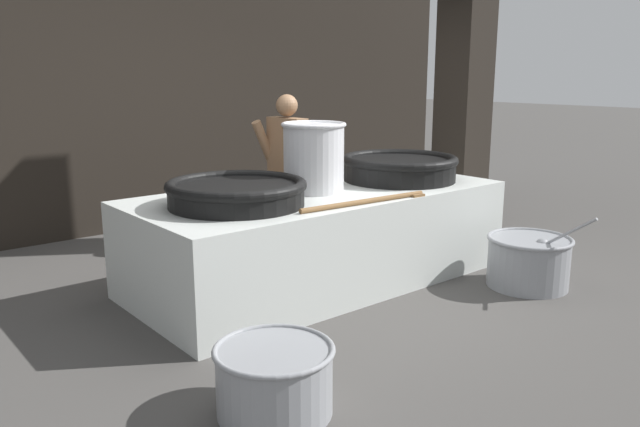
% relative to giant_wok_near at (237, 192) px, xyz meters
% --- Properties ---
extents(ground_plane, '(60.00, 60.00, 0.00)m').
position_rel_giant_wok_near_xyz_m(ground_plane, '(0.88, 0.06, -0.91)').
color(ground_plane, '#474442').
extents(back_wall, '(9.13, 0.24, 4.46)m').
position_rel_giant_wok_near_xyz_m(back_wall, '(0.88, 2.96, 1.32)').
color(back_wall, black).
rests_on(back_wall, ground_plane).
extents(support_pillar, '(0.45, 0.45, 4.46)m').
position_rel_giant_wok_near_xyz_m(support_pillar, '(3.13, 0.33, 1.32)').
color(support_pillar, black).
rests_on(support_pillar, ground_plane).
extents(hearth_platform, '(3.25, 1.49, 0.80)m').
position_rel_giant_wok_near_xyz_m(hearth_platform, '(0.88, 0.06, -0.51)').
color(hearth_platform, silver).
rests_on(hearth_platform, ground_plane).
extents(giant_wok_near, '(1.07, 1.07, 0.20)m').
position_rel_giant_wok_near_xyz_m(giant_wok_near, '(0.00, 0.00, 0.00)').
color(giant_wok_near, black).
rests_on(giant_wok_near, hearth_platform).
extents(giant_wok_far, '(1.08, 1.08, 0.24)m').
position_rel_giant_wok_near_xyz_m(giant_wok_far, '(1.79, 0.00, 0.02)').
color(giant_wok_far, black).
rests_on(giant_wok_far, hearth_platform).
extents(stock_pot, '(0.55, 0.55, 0.59)m').
position_rel_giant_wok_near_xyz_m(stock_pot, '(0.82, 0.08, 0.19)').
color(stock_pot, silver).
rests_on(stock_pot, hearth_platform).
extents(stirring_paddle, '(1.20, 0.15, 0.04)m').
position_rel_giant_wok_near_xyz_m(stirring_paddle, '(0.85, -0.58, -0.09)').
color(stirring_paddle, brown).
rests_on(stirring_paddle, hearth_platform).
extents(cook, '(0.38, 0.59, 1.58)m').
position_rel_giant_wok_near_xyz_m(cook, '(1.27, 1.07, -0.05)').
color(cook, '#8C6647').
rests_on(cook, ground_plane).
extents(prep_bowl_vegetables, '(0.71, 0.92, 0.71)m').
position_rel_giant_wok_near_xyz_m(prep_bowl_vegetables, '(2.13, -1.21, -0.67)').
color(prep_bowl_vegetables, gray).
rests_on(prep_bowl_vegetables, ground_plane).
extents(prep_bowl_meat, '(0.66, 0.66, 0.38)m').
position_rel_giant_wok_near_xyz_m(prep_bowl_meat, '(-0.72, -1.48, -0.70)').
color(prep_bowl_meat, gray).
rests_on(prep_bowl_meat, ground_plane).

